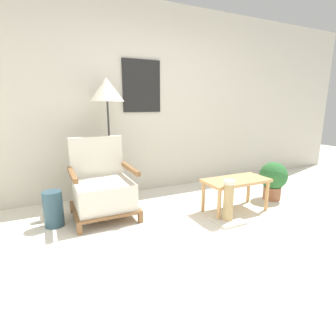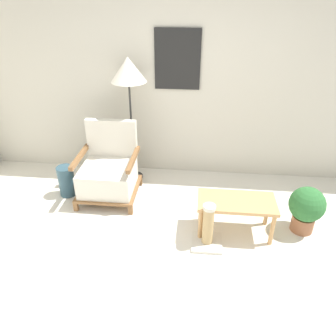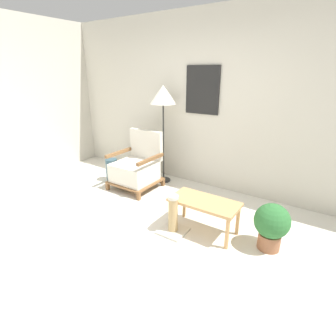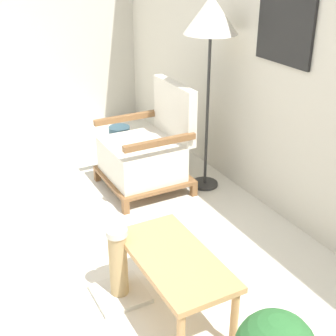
{
  "view_description": "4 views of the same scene",
  "coord_description": "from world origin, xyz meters",
  "px_view_note": "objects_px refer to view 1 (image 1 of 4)",
  "views": [
    {
      "loc": [
        -1.5,
        -1.59,
        1.28
      ],
      "look_at": [
        -0.17,
        1.17,
        0.55
      ],
      "focal_mm": 28.0,
      "sensor_mm": 36.0,
      "label": 1
    },
    {
      "loc": [
        0.15,
        -2.01,
        2.37
      ],
      "look_at": [
        -0.17,
        1.17,
        0.55
      ],
      "focal_mm": 35.0,
      "sensor_mm": 36.0,
      "label": 2
    },
    {
      "loc": [
        1.75,
        -1.68,
        1.82
      ],
      "look_at": [
        -0.17,
        1.17,
        0.55
      ],
      "focal_mm": 28.0,
      "sensor_mm": 36.0,
      "label": 3
    },
    {
      "loc": [
        2.43,
        -0.21,
        1.98
      ],
      "look_at": [
        -0.17,
        1.17,
        0.55
      ],
      "focal_mm": 50.0,
      "sensor_mm": 36.0,
      "label": 4
    }
  ],
  "objects_px": {
    "coffee_table": "(236,184)",
    "vase": "(53,209)",
    "potted_plant": "(273,178)",
    "scratching_post": "(228,207)",
    "floor_lamp": "(107,94)",
    "armchair": "(103,189)"
  },
  "relations": [
    {
      "from": "coffee_table",
      "to": "vase",
      "type": "distance_m",
      "value": 2.12
    },
    {
      "from": "vase",
      "to": "potted_plant",
      "type": "height_order",
      "value": "potted_plant"
    },
    {
      "from": "scratching_post",
      "to": "coffee_table",
      "type": "bearing_deg",
      "value": 38.21
    },
    {
      "from": "floor_lamp",
      "to": "scratching_post",
      "type": "bearing_deg",
      "value": -51.08
    },
    {
      "from": "potted_plant",
      "to": "scratching_post",
      "type": "height_order",
      "value": "potted_plant"
    },
    {
      "from": "floor_lamp",
      "to": "vase",
      "type": "height_order",
      "value": "floor_lamp"
    },
    {
      "from": "armchair",
      "to": "coffee_table",
      "type": "relative_size",
      "value": 1.14
    },
    {
      "from": "armchair",
      "to": "potted_plant",
      "type": "relative_size",
      "value": 1.73
    },
    {
      "from": "potted_plant",
      "to": "armchair",
      "type": "bearing_deg",
      "value": 168.89
    },
    {
      "from": "floor_lamp",
      "to": "potted_plant",
      "type": "distance_m",
      "value": 2.5
    },
    {
      "from": "vase",
      "to": "coffee_table",
      "type": "bearing_deg",
      "value": -14.11
    },
    {
      "from": "coffee_table",
      "to": "scratching_post",
      "type": "distance_m",
      "value": 0.4
    },
    {
      "from": "armchair",
      "to": "floor_lamp",
      "type": "relative_size",
      "value": 0.57
    },
    {
      "from": "vase",
      "to": "armchair",
      "type": "bearing_deg",
      "value": 3.12
    },
    {
      "from": "vase",
      "to": "scratching_post",
      "type": "height_order",
      "value": "scratching_post"
    },
    {
      "from": "potted_plant",
      "to": "scratching_post",
      "type": "distance_m",
      "value": 1.09
    },
    {
      "from": "coffee_table",
      "to": "scratching_post",
      "type": "xyz_separation_m",
      "value": [
        -0.29,
        -0.23,
        -0.17
      ]
    },
    {
      "from": "coffee_table",
      "to": "vase",
      "type": "xyz_separation_m",
      "value": [
        -2.05,
        0.52,
        -0.15
      ]
    },
    {
      "from": "vase",
      "to": "scratching_post",
      "type": "relative_size",
      "value": 0.81
    },
    {
      "from": "armchair",
      "to": "vase",
      "type": "distance_m",
      "value": 0.56
    },
    {
      "from": "floor_lamp",
      "to": "scratching_post",
      "type": "distance_m",
      "value": 2.03
    },
    {
      "from": "vase",
      "to": "scratching_post",
      "type": "bearing_deg",
      "value": -22.83
    }
  ]
}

